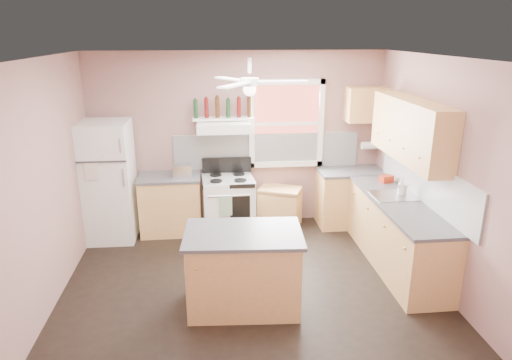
{
  "coord_description": "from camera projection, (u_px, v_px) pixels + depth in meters",
  "views": [
    {
      "loc": [
        -0.45,
        -4.91,
        2.96
      ],
      "look_at": [
        0.1,
        0.3,
        1.25
      ],
      "focal_mm": 32.0,
      "sensor_mm": 36.0,
      "label": 1
    }
  ],
  "objects": [
    {
      "name": "floor",
      "position": [
        251.0,
        284.0,
        5.6
      ],
      "size": [
        4.5,
        4.5,
        0.0
      ],
      "primitive_type": "plane",
      "color": "black",
      "rests_on": "ground"
    },
    {
      "name": "ceiling",
      "position": [
        250.0,
        58.0,
        4.77
      ],
      "size": [
        4.5,
        4.5,
        0.0
      ],
      "primitive_type": "plane",
      "color": "white",
      "rests_on": "ground"
    },
    {
      "name": "wall_back",
      "position": [
        238.0,
        140.0,
        7.1
      ],
      "size": [
        4.5,
        0.05,
        2.7
      ],
      "primitive_type": "cube",
      "color": "#8E6660",
      "rests_on": "ground"
    },
    {
      "name": "wall_right",
      "position": [
        441.0,
        174.0,
        5.41
      ],
      "size": [
        0.05,
        4.0,
        2.7
      ],
      "primitive_type": "cube",
      "color": "#8E6660",
      "rests_on": "ground"
    },
    {
      "name": "wall_left",
      "position": [
        42.0,
        187.0,
        4.96
      ],
      "size": [
        0.05,
        4.0,
        2.7
      ],
      "primitive_type": "cube",
      "color": "#8E6660",
      "rests_on": "ground"
    },
    {
      "name": "backsplash_back",
      "position": [
        267.0,
        151.0,
        7.16
      ],
      "size": [
        2.9,
        0.03,
        0.55
      ],
      "primitive_type": "cube",
      "color": "white",
      "rests_on": "wall_back"
    },
    {
      "name": "backsplash_right",
      "position": [
        424.0,
        180.0,
        5.75
      ],
      "size": [
        0.03,
        2.6,
        0.55
      ],
      "primitive_type": "cube",
      "color": "white",
      "rests_on": "wall_right"
    },
    {
      "name": "window_view",
      "position": [
        286.0,
        124.0,
        7.06
      ],
      "size": [
        1.0,
        0.02,
        1.2
      ],
      "primitive_type": "cube",
      "color": "brown",
      "rests_on": "wall_back"
    },
    {
      "name": "window_frame",
      "position": [
        287.0,
        124.0,
        7.03
      ],
      "size": [
        1.16,
        0.07,
        1.36
      ],
      "primitive_type": "cube",
      "color": "white",
      "rests_on": "wall_back"
    },
    {
      "name": "refrigerator",
      "position": [
        107.0,
        181.0,
        6.64
      ],
      "size": [
        0.76,
        0.73,
        1.76
      ],
      "primitive_type": "cube",
      "rotation": [
        0.0,
        0.0,
        -0.01
      ],
      "color": "white",
      "rests_on": "floor"
    },
    {
      "name": "base_cabinet_left",
      "position": [
        171.0,
        205.0,
        6.97
      ],
      "size": [
        0.9,
        0.6,
        0.86
      ],
      "primitive_type": "cube",
      "color": "tan",
      "rests_on": "floor"
    },
    {
      "name": "counter_left",
      "position": [
        169.0,
        177.0,
        6.83
      ],
      "size": [
        0.92,
        0.62,
        0.04
      ],
      "primitive_type": "cube",
      "color": "#434345",
      "rests_on": "base_cabinet_left"
    },
    {
      "name": "toaster",
      "position": [
        182.0,
        171.0,
        6.76
      ],
      "size": [
        0.29,
        0.18,
        0.18
      ],
      "primitive_type": "cube",
      "rotation": [
        0.0,
        0.0,
        0.08
      ],
      "color": "silver",
      "rests_on": "counter_left"
    },
    {
      "name": "stove",
      "position": [
        228.0,
        205.0,
        6.99
      ],
      "size": [
        0.79,
        0.68,
        0.86
      ],
      "primitive_type": "cube",
      "rotation": [
        0.0,
        0.0,
        0.05
      ],
      "color": "white",
      "rests_on": "floor"
    },
    {
      "name": "range_hood",
      "position": [
        223.0,
        127.0,
        6.73
      ],
      "size": [
        0.78,
        0.5,
        0.14
      ],
      "primitive_type": "cube",
      "color": "white",
      "rests_on": "wall_back"
    },
    {
      "name": "bottle_shelf",
      "position": [
        223.0,
        119.0,
        6.81
      ],
      "size": [
        0.9,
        0.26,
        0.03
      ],
      "primitive_type": "cube",
      "color": "white",
      "rests_on": "range_hood"
    },
    {
      "name": "cart",
      "position": [
        280.0,
        207.0,
        7.22
      ],
      "size": [
        0.74,
        0.64,
        0.63
      ],
      "primitive_type": "cube",
      "rotation": [
        0.0,
        0.0,
        -0.42
      ],
      "color": "tan",
      "rests_on": "floor"
    },
    {
      "name": "base_cabinet_corner",
      "position": [
        350.0,
        198.0,
        7.25
      ],
      "size": [
        1.0,
        0.6,
        0.86
      ],
      "primitive_type": "cube",
      "color": "tan",
      "rests_on": "floor"
    },
    {
      "name": "base_cabinet_right",
      "position": [
        397.0,
        235.0,
        5.95
      ],
      "size": [
        0.6,
        2.2,
        0.86
      ],
      "primitive_type": "cube",
      "color": "tan",
      "rests_on": "floor"
    },
    {
      "name": "counter_corner",
      "position": [
        351.0,
        171.0,
        7.11
      ],
      "size": [
        1.02,
        0.62,
        0.04
      ],
      "primitive_type": "cube",
      "color": "#434345",
      "rests_on": "base_cabinet_corner"
    },
    {
      "name": "counter_right",
      "position": [
        399.0,
        203.0,
        5.81
      ],
      "size": [
        0.62,
        2.22,
        0.04
      ],
      "primitive_type": "cube",
      "color": "#434345",
      "rests_on": "base_cabinet_right"
    },
    {
      "name": "sink",
      "position": [
        393.0,
        196.0,
        5.99
      ],
      "size": [
        0.55,
        0.45,
        0.03
      ],
      "primitive_type": "cube",
      "color": "silver",
      "rests_on": "counter_right"
    },
    {
      "name": "faucet",
      "position": [
        406.0,
        191.0,
        5.99
      ],
      "size": [
        0.03,
        0.03,
        0.14
      ],
      "primitive_type": "cylinder",
      "color": "silver",
      "rests_on": "sink"
    },
    {
      "name": "upper_cabinet_right",
      "position": [
        411.0,
        130.0,
        5.73
      ],
      "size": [
        0.33,
        1.8,
        0.76
      ],
      "primitive_type": "cube",
      "color": "tan",
      "rests_on": "wall_right"
    },
    {
      "name": "upper_cabinet_corner",
      "position": [
        366.0,
        105.0,
        6.94
      ],
      "size": [
        0.6,
        0.33,
        0.52
      ],
      "primitive_type": "cube",
      "color": "tan",
      "rests_on": "wall_back"
    },
    {
      "name": "paper_towel",
      "position": [
        370.0,
        145.0,
        7.18
      ],
      "size": [
        0.26,
        0.12,
        0.12
      ],
      "primitive_type": "cylinder",
      "rotation": [
        0.0,
        1.57,
        0.0
      ],
      "color": "white",
      "rests_on": "wall_back"
    },
    {
      "name": "island",
      "position": [
        244.0,
        271.0,
        5.05
      ],
      "size": [
        1.25,
        0.84,
        0.86
      ],
      "primitive_type": "cube",
      "rotation": [
        0.0,
        0.0,
        -0.07
      ],
      "color": "tan",
      "rests_on": "floor"
    },
    {
      "name": "island_top",
      "position": [
        243.0,
        234.0,
        4.91
      ],
      "size": [
        1.32,
        0.91,
        0.04
      ],
      "primitive_type": "cube",
      "rotation": [
        0.0,
        0.0,
        -0.07
      ],
      "color": "#434345",
      "rests_on": "island"
    },
    {
      "name": "ceiling_fan_hub",
      "position": [
        250.0,
        82.0,
        4.84
      ],
      "size": [
        0.2,
        0.2,
        0.08
      ],
      "primitive_type": "cylinder",
      "color": "white",
      "rests_on": "ceiling"
    },
    {
      "name": "soap_bottle",
      "position": [
        401.0,
        187.0,
        5.98
      ],
      "size": [
        0.13,
        0.13,
        0.24
      ],
      "primitive_type": "imported",
      "rotation": [
        0.0,
        0.0,
        1.03
      ],
      "color": "silver",
      "rests_on": "counter_right"
    },
    {
      "name": "red_caddy",
      "position": [
        386.0,
        179.0,
        6.53
      ],
      "size": [
        0.21,
        0.17,
        0.1
      ],
      "primitive_type": "cube",
      "rotation": [
        0.0,
        0.0,
        0.29
      ],
      "color": "#AC250E",
      "rests_on": "counter_right"
    },
    {
      "name": "wine_bottles",
      "position": [
        223.0,
        108.0,
        6.77
      ],
      "size": [
        0.86,
        0.06,
        0.31
      ],
      "color": "#143819",
      "rests_on": "bottle_shelf"
    }
  ]
}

